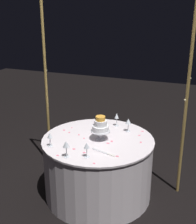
{
  "coord_description": "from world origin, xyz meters",
  "views": [
    {
      "loc": [
        1.15,
        -2.93,
        2.19
      ],
      "look_at": [
        0.0,
        0.0,
        1.07
      ],
      "focal_mm": 48.11,
      "sensor_mm": 36.0,
      "label": 1
    }
  ],
  "objects_px": {
    "main_table": "(98,167)",
    "cake_knife": "(105,153)",
    "decorative_arch": "(111,65)",
    "wine_glass_4": "(87,146)",
    "wine_glass_1": "(66,145)",
    "tiered_cake": "(100,126)",
    "wine_glass_0": "(50,136)",
    "wine_glass_3": "(128,122)",
    "wine_glass_2": "(117,117)"
  },
  "relations": [
    {
      "from": "decorative_arch",
      "to": "cake_knife",
      "type": "distance_m",
      "value": 1.08
    },
    {
      "from": "tiered_cake",
      "to": "wine_glass_0",
      "type": "relative_size",
      "value": 1.78
    },
    {
      "from": "main_table",
      "to": "cake_knife",
      "type": "xyz_separation_m",
      "value": [
        0.19,
        -0.3,
        0.37
      ]
    },
    {
      "from": "wine_glass_1",
      "to": "main_table",
      "type": "bearing_deg",
      "value": 75.13
    },
    {
      "from": "wine_glass_0",
      "to": "wine_glass_1",
      "type": "distance_m",
      "value": 0.32
    },
    {
      "from": "wine_glass_1",
      "to": "wine_glass_3",
      "type": "relative_size",
      "value": 1.07
    },
    {
      "from": "cake_knife",
      "to": "wine_glass_3",
      "type": "bearing_deg",
      "value": 84.15
    },
    {
      "from": "tiered_cake",
      "to": "wine_glass_0",
      "type": "distance_m",
      "value": 0.58
    },
    {
      "from": "tiered_cake",
      "to": "wine_glass_1",
      "type": "distance_m",
      "value": 0.55
    },
    {
      "from": "wine_glass_1",
      "to": "wine_glass_4",
      "type": "distance_m",
      "value": 0.21
    },
    {
      "from": "wine_glass_3",
      "to": "wine_glass_4",
      "type": "relative_size",
      "value": 1.01
    },
    {
      "from": "tiered_cake",
      "to": "wine_glass_3",
      "type": "distance_m",
      "value": 0.42
    },
    {
      "from": "wine_glass_4",
      "to": "cake_knife",
      "type": "xyz_separation_m",
      "value": [
        0.14,
        0.15,
        -0.12
      ]
    },
    {
      "from": "wine_glass_2",
      "to": "cake_knife",
      "type": "relative_size",
      "value": 0.59
    },
    {
      "from": "decorative_arch",
      "to": "wine_glass_4",
      "type": "xyz_separation_m",
      "value": [
        0.05,
        -0.87,
        -0.67
      ]
    },
    {
      "from": "wine_glass_3",
      "to": "wine_glass_2",
      "type": "bearing_deg",
      "value": 147.45
    },
    {
      "from": "wine_glass_3",
      "to": "wine_glass_4",
      "type": "distance_m",
      "value": 0.82
    },
    {
      "from": "decorative_arch",
      "to": "wine_glass_0",
      "type": "relative_size",
      "value": 15.06
    },
    {
      "from": "decorative_arch",
      "to": "wine_glass_3",
      "type": "xyz_separation_m",
      "value": [
        0.26,
        -0.07,
        -0.66
      ]
    },
    {
      "from": "wine_glass_3",
      "to": "wine_glass_0",
      "type": "bearing_deg",
      "value": -133.91
    },
    {
      "from": "main_table",
      "to": "wine_glass_3",
      "type": "relative_size",
      "value": 7.86
    },
    {
      "from": "wine_glass_4",
      "to": "decorative_arch",
      "type": "bearing_deg",
      "value": 93.54
    },
    {
      "from": "main_table",
      "to": "wine_glass_4",
      "type": "relative_size",
      "value": 7.97
    },
    {
      "from": "cake_knife",
      "to": "tiered_cake",
      "type": "bearing_deg",
      "value": 118.7
    },
    {
      "from": "wine_glass_0",
      "to": "wine_glass_3",
      "type": "bearing_deg",
      "value": 46.09
    },
    {
      "from": "wine_glass_0",
      "to": "main_table",
      "type": "bearing_deg",
      "value": 41.04
    },
    {
      "from": "wine_glass_3",
      "to": "wine_glass_4",
      "type": "xyz_separation_m",
      "value": [
        -0.21,
        -0.79,
        -0.0
      ]
    },
    {
      "from": "decorative_arch",
      "to": "wine_glass_3",
      "type": "height_order",
      "value": "decorative_arch"
    },
    {
      "from": "wine_glass_1",
      "to": "wine_glass_3",
      "type": "xyz_separation_m",
      "value": [
        0.4,
        0.86,
        -0.01
      ]
    },
    {
      "from": "wine_glass_0",
      "to": "wine_glass_3",
      "type": "height_order",
      "value": "wine_glass_3"
    },
    {
      "from": "wine_glass_4",
      "to": "cake_knife",
      "type": "relative_size",
      "value": 0.56
    },
    {
      "from": "wine_glass_0",
      "to": "wine_glass_2",
      "type": "bearing_deg",
      "value": 59.17
    },
    {
      "from": "decorative_arch",
      "to": "wine_glass_1",
      "type": "distance_m",
      "value": 1.15
    },
    {
      "from": "wine_glass_4",
      "to": "cake_knife",
      "type": "bearing_deg",
      "value": 46.38
    },
    {
      "from": "tiered_cake",
      "to": "wine_glass_1",
      "type": "bearing_deg",
      "value": -107.95
    },
    {
      "from": "decorative_arch",
      "to": "main_table",
      "type": "xyz_separation_m",
      "value": [
        -0.0,
        -0.42,
        -1.15
      ]
    },
    {
      "from": "main_table",
      "to": "cake_knife",
      "type": "bearing_deg",
      "value": -57.29
    },
    {
      "from": "tiered_cake",
      "to": "wine_glass_2",
      "type": "xyz_separation_m",
      "value": [
        0.04,
        0.46,
        -0.04
      ]
    },
    {
      "from": "wine_glass_1",
      "to": "decorative_arch",
      "type": "bearing_deg",
      "value": 81.53
    },
    {
      "from": "tiered_cake",
      "to": "wine_glass_2",
      "type": "distance_m",
      "value": 0.47
    },
    {
      "from": "wine_glass_2",
      "to": "wine_glass_1",
      "type": "bearing_deg",
      "value": -102.21
    },
    {
      "from": "wine_glass_4",
      "to": "wine_glass_3",
      "type": "bearing_deg",
      "value": 75.4
    },
    {
      "from": "wine_glass_1",
      "to": "wine_glass_4",
      "type": "height_order",
      "value": "wine_glass_1"
    },
    {
      "from": "wine_glass_1",
      "to": "cake_knife",
      "type": "xyz_separation_m",
      "value": [
        0.33,
        0.22,
        -0.13
      ]
    },
    {
      "from": "main_table",
      "to": "wine_glass_4",
      "type": "xyz_separation_m",
      "value": [
        0.05,
        -0.45,
        0.49
      ]
    },
    {
      "from": "cake_knife",
      "to": "wine_glass_2",
      "type": "bearing_deg",
      "value": 98.99
    },
    {
      "from": "wine_glass_0",
      "to": "cake_knife",
      "type": "xyz_separation_m",
      "value": [
        0.61,
        0.06,
        -0.11
      ]
    },
    {
      "from": "main_table",
      "to": "wine_glass_1",
      "type": "bearing_deg",
      "value": -104.87
    },
    {
      "from": "main_table",
      "to": "wine_glass_1",
      "type": "xyz_separation_m",
      "value": [
        -0.14,
        -0.52,
        0.5
      ]
    },
    {
      "from": "decorative_arch",
      "to": "main_table",
      "type": "distance_m",
      "value": 1.23
    }
  ]
}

